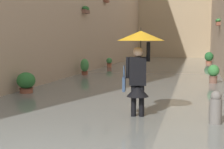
% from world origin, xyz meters
% --- Properties ---
extents(ground_plane, '(73.18, 73.18, 0.00)m').
position_xyz_m(ground_plane, '(0.00, -14.64, 0.00)').
color(ground_plane, gray).
extents(flood_water, '(7.69, 35.27, 0.13)m').
position_xyz_m(flood_water, '(0.00, -14.64, 0.06)').
color(flood_water, slate).
rests_on(flood_water, ground_plane).
extents(person_wading, '(1.06, 1.06, 2.14)m').
position_xyz_m(person_wading, '(-1.10, -4.25, 1.52)').
color(person_wading, '#2D2319').
rests_on(person_wading, ground_plane).
extents(potted_plant_far_right, '(0.42, 0.42, 0.92)m').
position_xyz_m(potted_plant_far_right, '(3.04, -12.29, 0.51)').
color(potted_plant_far_right, brown).
rests_on(potted_plant_far_right, ground_plane).
extents(potted_plant_far_left, '(0.45, 0.45, 0.87)m').
position_xyz_m(potted_plant_far_left, '(-2.99, -10.69, 0.51)').
color(potted_plant_far_left, brown).
rests_on(potted_plant_far_left, ground_plane).
extents(potted_plant_mid_left, '(0.62, 0.62, 0.96)m').
position_xyz_m(potted_plant_mid_left, '(-3.14, -21.93, 0.54)').
color(potted_plant_mid_left, '#9E563D').
rests_on(potted_plant_mid_left, ground_plane).
extents(potted_plant_mid_right, '(0.61, 0.61, 0.80)m').
position_xyz_m(potted_plant_mid_right, '(3.05, -6.59, 0.45)').
color(potted_plant_mid_right, brown).
rests_on(potted_plant_mid_right, ground_plane).
extents(potted_plant_near_right, '(0.36, 0.36, 0.73)m').
position_xyz_m(potted_plant_near_right, '(3.01, -16.82, 0.40)').
color(potted_plant_near_right, '#9E563D').
rests_on(potted_plant_near_right, ground_plane).
extents(mooring_bollard, '(0.25, 0.25, 0.82)m').
position_xyz_m(mooring_bollard, '(-2.76, -4.00, 0.41)').
color(mooring_bollard, slate).
rests_on(mooring_bollard, ground_plane).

